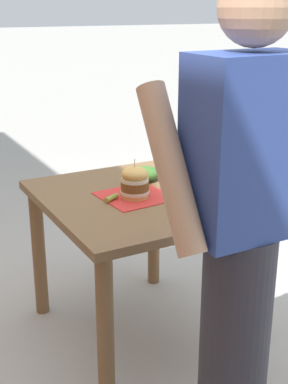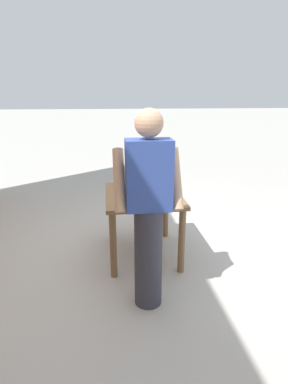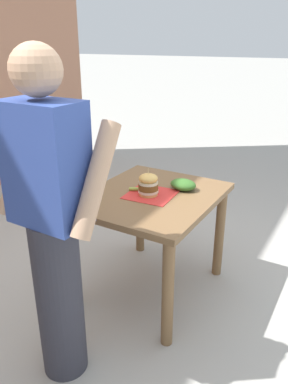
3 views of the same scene
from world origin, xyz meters
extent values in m
plane|color=#ADAAA3|center=(0.00, 0.00, 0.00)|extent=(80.00, 80.00, 0.00)
cube|color=brown|center=(0.00, 0.00, 0.72)|extent=(0.82, 0.97, 0.04)
cylinder|color=brown|center=(-0.35, -0.42, 0.35)|extent=(0.07, 0.07, 0.70)
cylinder|color=brown|center=(0.35, -0.42, 0.35)|extent=(0.07, 0.07, 0.70)
cylinder|color=brown|center=(-0.35, 0.42, 0.35)|extent=(0.07, 0.07, 0.70)
cylinder|color=brown|center=(0.35, 0.42, 0.35)|extent=(0.07, 0.07, 0.70)
cube|color=red|center=(0.00, 0.01, 0.75)|extent=(0.32, 0.32, 0.00)
cylinder|color=#E5B25B|center=(0.01, 0.03, 0.76)|extent=(0.12, 0.12, 0.02)
cylinder|color=beige|center=(0.01, 0.03, 0.78)|extent=(0.13, 0.13, 0.02)
cylinder|color=brown|center=(0.01, 0.03, 0.81)|extent=(0.13, 0.13, 0.04)
cylinder|color=beige|center=(0.01, 0.03, 0.83)|extent=(0.13, 0.13, 0.02)
ellipsoid|color=#E5B25B|center=(0.01, 0.03, 0.86)|extent=(0.12, 0.12, 0.06)
cylinder|color=#D1B77F|center=(0.01, 0.03, 0.90)|extent=(0.00, 0.00, 0.05)
cylinder|color=#8EA83D|center=(0.12, 0.02, 0.76)|extent=(0.08, 0.06, 0.02)
ellipsoid|color=#386B28|center=(-0.14, -0.18, 0.78)|extent=(0.18, 0.14, 0.07)
cylinder|color=#33333D|center=(0.06, 0.86, 0.45)|extent=(0.24, 0.24, 0.90)
cube|color=#334C9E|center=(0.06, 0.86, 1.18)|extent=(0.36, 0.22, 0.56)
sphere|color=tan|center=(0.06, 0.86, 1.58)|extent=(0.22, 0.22, 0.22)
cylinder|color=tan|center=(-0.17, 0.80, 1.13)|extent=(0.09, 0.34, 0.50)
cylinder|color=tan|center=(0.29, 0.80, 1.13)|extent=(0.09, 0.34, 0.50)
camera|label=1|loc=(1.08, 2.09, 1.59)|focal=50.00mm
camera|label=2|loc=(0.37, 3.11, 1.78)|focal=28.00mm
camera|label=3|loc=(-1.12, 2.00, 1.69)|focal=35.00mm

